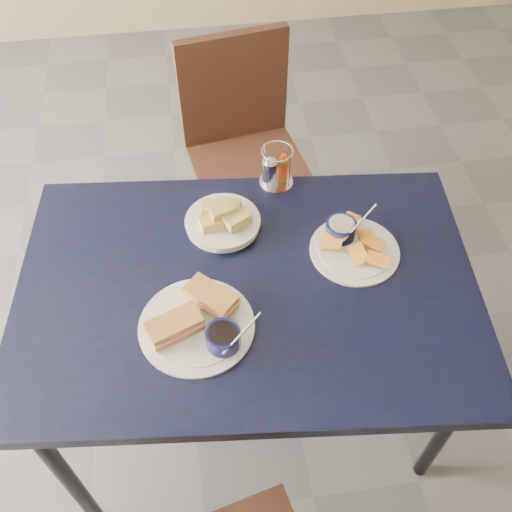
{
  "coord_description": "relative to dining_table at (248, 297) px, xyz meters",
  "views": [
    {
      "loc": [
        0.1,
        -1.18,
        2.03
      ],
      "look_at": [
        0.24,
        -0.2,
        0.82
      ],
      "focal_mm": 40.0,
      "sensor_mm": 36.0,
      "label": 1
    }
  ],
  "objects": [
    {
      "name": "chair_far",
      "position": [
        0.11,
        0.9,
        -0.15
      ],
      "size": [
        0.51,
        0.49,
        0.93
      ],
      "color": "black",
      "rests_on": "ground"
    },
    {
      "name": "sandwich_plate",
      "position": [
        -0.14,
        -0.12,
        0.08
      ],
      "size": [
        0.32,
        0.31,
        0.12
      ],
      "color": "white",
      "rests_on": "dining_table"
    },
    {
      "name": "plantain_plate",
      "position": [
        0.31,
        0.09,
        0.08
      ],
      "size": [
        0.26,
        0.26,
        0.12
      ],
      "color": "white",
      "rests_on": "dining_table"
    },
    {
      "name": "dining_table",
      "position": [
        0.0,
        0.0,
        0.0
      ],
      "size": [
        1.36,
        0.98,
        0.75
      ],
      "color": "black",
      "rests_on": "ground"
    },
    {
      "name": "bread_basket",
      "position": [
        -0.04,
        0.23,
        0.09
      ],
      "size": [
        0.22,
        0.22,
        0.08
      ],
      "color": "white",
      "rests_on": "dining_table"
    },
    {
      "name": "ground",
      "position": [
        -0.21,
        0.24,
        -0.69
      ],
      "size": [
        6.0,
        6.0,
        0.0
      ],
      "primitive_type": "plane",
      "color": "#4E4E53",
      "rests_on": "ground"
    },
    {
      "name": "condiment_caddy",
      "position": [
        0.14,
        0.39,
        0.12
      ],
      "size": [
        0.11,
        0.11,
        0.14
      ],
      "color": "silver",
      "rests_on": "dining_table"
    }
  ]
}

